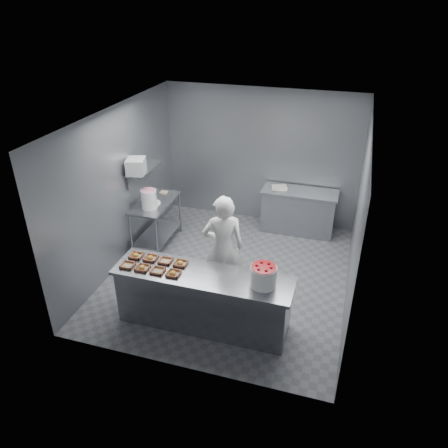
{
  "coord_description": "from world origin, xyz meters",
  "views": [
    {
      "loc": [
        1.78,
        -6.1,
        4.48
      ],
      "look_at": [
        -0.04,
        -0.2,
        1.1
      ],
      "focal_mm": 35.0,
      "sensor_mm": 36.0,
      "label": 1
    }
  ],
  "objects": [
    {
      "name": "glaze_bucket",
      "position": [
        -1.63,
        0.34,
        1.09
      ],
      "size": [
        0.3,
        0.28,
        0.43
      ],
      "color": "white",
      "rests_on": "prep_table"
    },
    {
      "name": "appliance",
      "position": [
        -1.82,
        0.33,
        1.7
      ],
      "size": [
        0.4,
        0.43,
        0.27
      ],
      "primitive_type": "cube",
      "rotation": [
        0.0,
        0.0,
        0.29
      ],
      "color": "gray",
      "rests_on": "wall_shelf"
    },
    {
      "name": "tray_6",
      "position": [
        -0.63,
        -1.22,
        0.92
      ],
      "size": [
        0.19,
        0.18,
        0.04
      ],
      "color": "tan",
      "rests_on": "service_counter"
    },
    {
      "name": "wall_left",
      "position": [
        -2.0,
        0.0,
        1.4
      ],
      "size": [
        0.04,
        4.5,
        2.8
      ],
      "primitive_type": "cube",
      "color": "slate",
      "rests_on": "ground"
    },
    {
      "name": "wall_back",
      "position": [
        0.0,
        2.25,
        1.4
      ],
      "size": [
        4.0,
        0.04,
        2.8
      ],
      "primitive_type": "cube",
      "color": "slate",
      "rests_on": "ground"
    },
    {
      "name": "tray_4",
      "position": [
        -1.11,
        -1.22,
        0.92
      ],
      "size": [
        0.19,
        0.18,
        0.06
      ],
      "color": "tan",
      "rests_on": "service_counter"
    },
    {
      "name": "service_counter",
      "position": [
        0.0,
        -1.35,
        0.45
      ],
      "size": [
        2.6,
        0.7,
        0.9
      ],
      "color": "slate",
      "rests_on": "ground"
    },
    {
      "name": "tray_5",
      "position": [
        -0.87,
        -1.22,
        0.92
      ],
      "size": [
        0.19,
        0.18,
        0.06
      ],
      "color": "tan",
      "rests_on": "service_counter"
    },
    {
      "name": "tray_2",
      "position": [
        -0.63,
        -1.48,
        0.92
      ],
      "size": [
        0.19,
        0.18,
        0.04
      ],
      "color": "tan",
      "rests_on": "service_counter"
    },
    {
      "name": "strawberry_tub",
      "position": [
        0.87,
        -1.35,
        1.06
      ],
      "size": [
        0.36,
        0.36,
        0.3
      ],
      "color": "white",
      "rests_on": "service_counter"
    },
    {
      "name": "tray_7",
      "position": [
        -0.39,
        -1.22,
        0.92
      ],
      "size": [
        0.19,
        0.18,
        0.06
      ],
      "color": "tan",
      "rests_on": "service_counter"
    },
    {
      "name": "floor",
      "position": [
        0.0,
        0.0,
        0.0
      ],
      "size": [
        4.5,
        4.5,
        0.0
      ],
      "primitive_type": "plane",
      "color": "#4C4C51",
      "rests_on": "ground"
    },
    {
      "name": "prep_table",
      "position": [
        -1.65,
        0.6,
        0.59
      ],
      "size": [
        0.6,
        1.2,
        0.9
      ],
      "color": "slate",
      "rests_on": "ground"
    },
    {
      "name": "ceiling",
      "position": [
        0.0,
        0.0,
        2.8
      ],
      "size": [
        4.5,
        4.5,
        0.0
      ],
      "primitive_type": "plane",
      "rotation": [
        3.14,
        0.0,
        0.0
      ],
      "color": "white",
      "rests_on": "wall_back"
    },
    {
      "name": "tray_1",
      "position": [
        -0.87,
        -1.48,
        0.92
      ],
      "size": [
        0.19,
        0.18,
        0.06
      ],
      "color": "tan",
      "rests_on": "service_counter"
    },
    {
      "name": "back_counter",
      "position": [
        0.9,
        1.9,
        0.45
      ],
      "size": [
        1.5,
        0.6,
        0.9
      ],
      "color": "slate",
      "rests_on": "ground"
    },
    {
      "name": "tray_0",
      "position": [
        -1.11,
        -1.48,
        0.92
      ],
      "size": [
        0.19,
        0.18,
        0.04
      ],
      "color": "tan",
      "rests_on": "service_counter"
    },
    {
      "name": "paper_stack",
      "position": [
        0.48,
        1.9,
        0.92
      ],
      "size": [
        0.34,
        0.28,
        0.05
      ],
      "primitive_type": "cube",
      "rotation": [
        0.0,
        0.0,
        0.21
      ],
      "color": "silver",
      "rests_on": "back_counter"
    },
    {
      "name": "wall_right",
      "position": [
        2.0,
        0.0,
        1.4
      ],
      "size": [
        0.04,
        4.5,
        2.8
      ],
      "primitive_type": "cube",
      "color": "slate",
      "rests_on": "ground"
    },
    {
      "name": "tray_3",
      "position": [
        -0.39,
        -1.48,
        0.92
      ],
      "size": [
        0.19,
        0.18,
        0.06
      ],
      "color": "tan",
      "rests_on": "service_counter"
    },
    {
      "name": "bucket_lid",
      "position": [
        -1.67,
        0.51,
        0.91
      ],
      "size": [
        0.36,
        0.36,
        0.02
      ],
      "primitive_type": "cylinder",
      "rotation": [
        0.0,
        0.0,
        0.12
      ],
      "color": "white",
      "rests_on": "prep_table"
    },
    {
      "name": "worker",
      "position": [
        0.06,
        -0.57,
        0.89
      ],
      "size": [
        0.75,
        0.62,
        1.78
      ],
      "primitive_type": "imported",
      "rotation": [
        0.0,
        0.0,
        3.49
      ],
      "color": "white",
      "rests_on": "ground"
    },
    {
      "name": "wall_shelf",
      "position": [
        -1.82,
        0.6,
        1.55
      ],
      "size": [
        0.35,
        0.9,
        0.03
      ],
      "primitive_type": "cube",
      "color": "slate",
      "rests_on": "wall_left"
    },
    {
      "name": "rag",
      "position": [
        -1.66,
        1.04,
        0.91
      ],
      "size": [
        0.14,
        0.12,
        0.02
      ],
      "primitive_type": "cube",
      "rotation": [
        0.0,
        0.0,
        -0.0
      ],
      "color": "#CCB28C",
      "rests_on": "prep_table"
    }
  ]
}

